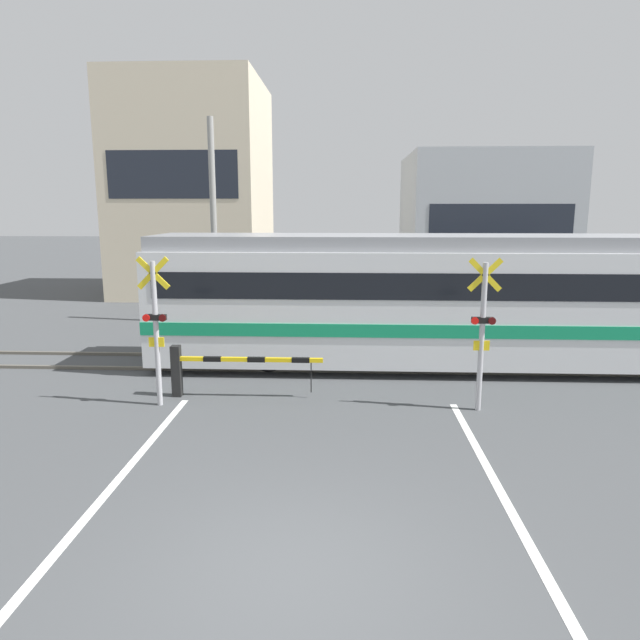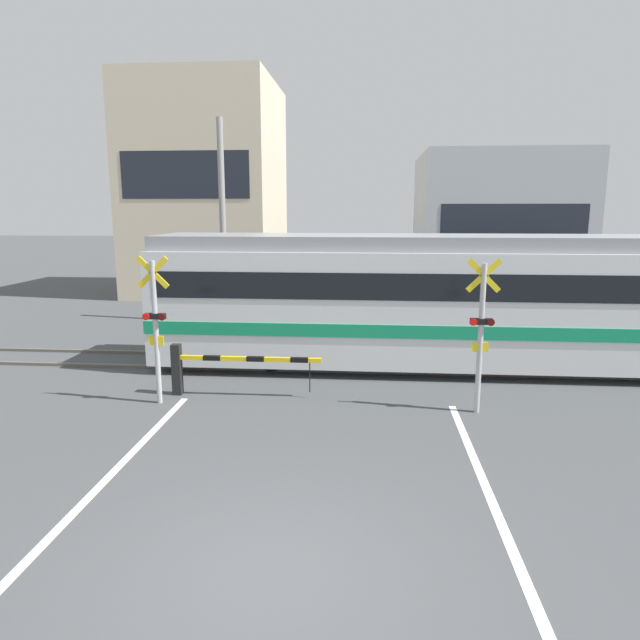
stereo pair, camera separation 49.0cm
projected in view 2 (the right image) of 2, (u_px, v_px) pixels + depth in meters
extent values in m
plane|color=#444749|center=(268.00, 574.00, 6.48)|extent=(160.00, 160.00, 0.00)
cube|color=#5B564C|center=(324.00, 371.00, 14.49)|extent=(50.00, 0.10, 0.08)
cube|color=#5B564C|center=(328.00, 356.00, 15.90)|extent=(50.00, 0.10, 0.08)
cube|color=white|center=(68.00, 518.00, 7.64)|extent=(0.14, 9.88, 0.01)
cube|color=white|center=(508.00, 539.00, 7.16)|extent=(0.14, 9.88, 0.01)
cube|color=silver|center=(466.00, 306.00, 14.59)|extent=(15.97, 2.70, 2.85)
cube|color=gray|center=(469.00, 243.00, 14.28)|extent=(15.81, 2.38, 0.36)
cube|color=#148C59|center=(465.00, 322.00, 14.67)|extent=(15.99, 2.75, 0.32)
cube|color=black|center=(467.00, 281.00, 14.47)|extent=(15.33, 2.74, 0.64)
cube|color=black|center=(161.00, 278.00, 15.13)|extent=(0.03, 1.89, 0.80)
cylinder|color=black|center=(271.00, 357.00, 14.54)|extent=(0.76, 0.12, 0.76)
cylinder|color=black|center=(279.00, 344.00, 15.95)|extent=(0.76, 0.12, 0.76)
cube|color=black|center=(177.00, 369.00, 12.68)|extent=(0.20, 0.20, 1.15)
cube|color=yellow|center=(248.00, 359.00, 12.49)|extent=(3.23, 0.09, 0.09)
cube|color=black|center=(212.00, 358.00, 12.56)|extent=(0.39, 0.10, 0.10)
cube|color=black|center=(255.00, 359.00, 12.48)|extent=(0.39, 0.10, 0.10)
cube|color=black|center=(299.00, 360.00, 12.40)|extent=(0.39, 0.10, 0.10)
cylinder|color=black|center=(310.00, 377.00, 12.45)|extent=(0.02, 0.02, 0.69)
cube|color=black|center=(434.00, 324.00, 17.67)|extent=(0.20, 0.20, 1.15)
cube|color=yellow|center=(382.00, 314.00, 17.75)|extent=(3.23, 0.09, 0.09)
cube|color=black|center=(408.00, 315.00, 17.68)|extent=(0.39, 0.10, 0.10)
cube|color=black|center=(377.00, 314.00, 17.76)|extent=(0.39, 0.10, 0.10)
cube|color=black|center=(345.00, 314.00, 17.84)|extent=(0.39, 0.10, 0.10)
cylinder|color=black|center=(338.00, 326.00, 17.93)|extent=(0.02, 0.02, 0.69)
cylinder|color=#B2B2B7|center=(156.00, 333.00, 11.93)|extent=(0.11, 0.11, 3.05)
cube|color=yellow|center=(153.00, 272.00, 11.69)|extent=(0.68, 0.04, 0.68)
cube|color=yellow|center=(153.00, 272.00, 11.69)|extent=(0.68, 0.04, 0.68)
cube|color=black|center=(155.00, 316.00, 11.86)|extent=(0.44, 0.12, 0.12)
cylinder|color=red|center=(146.00, 317.00, 11.80)|extent=(0.15, 0.03, 0.15)
cylinder|color=#4C0C0C|center=(162.00, 317.00, 11.77)|extent=(0.15, 0.03, 0.15)
cube|color=yellow|center=(156.00, 341.00, 11.94)|extent=(0.32, 0.03, 0.20)
cylinder|color=#B2B2B7|center=(480.00, 339.00, 11.38)|extent=(0.11, 0.11, 3.05)
cube|color=yellow|center=(484.00, 276.00, 11.13)|extent=(0.68, 0.04, 0.68)
cube|color=yellow|center=(484.00, 276.00, 11.13)|extent=(0.68, 0.04, 0.68)
cube|color=black|center=(481.00, 321.00, 11.31)|extent=(0.44, 0.12, 0.12)
cylinder|color=red|center=(473.00, 322.00, 11.25)|extent=(0.15, 0.03, 0.15)
cylinder|color=#4C0C0C|center=(491.00, 322.00, 11.22)|extent=(0.15, 0.03, 0.15)
cube|color=yellow|center=(480.00, 347.00, 11.39)|extent=(0.32, 0.03, 0.20)
cylinder|color=#33384C|center=(344.00, 310.00, 21.04)|extent=(0.13, 0.13, 0.82)
cylinder|color=#33384C|center=(348.00, 310.00, 21.02)|extent=(0.13, 0.13, 0.82)
cube|color=navy|center=(346.00, 291.00, 20.89)|extent=(0.38, 0.22, 0.65)
sphere|color=tan|center=(346.00, 279.00, 20.81)|extent=(0.22, 0.22, 0.22)
cube|color=beige|center=(209.00, 190.00, 28.05)|extent=(6.70, 7.30, 10.04)
cube|color=#1E232D|center=(185.00, 175.00, 24.38)|extent=(5.63, 0.03, 2.01)
cube|color=#B2B7BC|center=(494.00, 226.00, 27.22)|extent=(7.15, 7.30, 6.61)
cube|color=#1E232D|center=(514.00, 220.00, 23.58)|extent=(6.00, 0.03, 1.32)
cylinder|color=gray|center=(223.00, 223.00, 20.14)|extent=(0.22, 0.22, 7.17)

